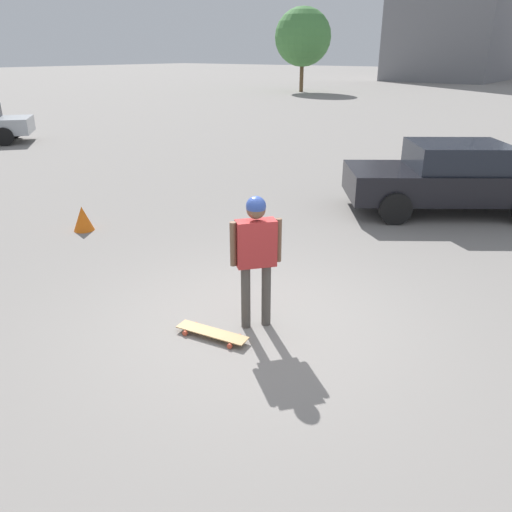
% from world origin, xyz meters
% --- Properties ---
extents(ground_plane, '(220.00, 220.00, 0.00)m').
position_xyz_m(ground_plane, '(0.00, 0.00, 0.00)').
color(ground_plane, gray).
extents(person, '(0.45, 0.50, 1.65)m').
position_xyz_m(person, '(0.00, 0.00, 1.04)').
color(person, '#4C4742').
rests_on(person, ground_plane).
extents(skateboard, '(0.93, 0.37, 0.07)m').
position_xyz_m(skateboard, '(-0.25, -0.54, 0.06)').
color(skateboard, tan).
rests_on(skateboard, ground_plane).
extents(car_parked_near, '(4.41, 3.88, 1.44)m').
position_xyz_m(car_parked_near, '(0.35, 6.26, 0.74)').
color(car_parked_near, black).
rests_on(car_parked_near, ground_plane).
extents(tree_distant, '(4.59, 4.59, 6.56)m').
position_xyz_m(tree_distant, '(-20.44, 33.42, 4.26)').
color(tree_distant, brown).
rests_on(tree_distant, ground_plane).
extents(traffic_cone, '(0.38, 0.38, 0.47)m').
position_xyz_m(traffic_cone, '(-4.75, 0.87, 0.23)').
color(traffic_cone, orange).
rests_on(traffic_cone, ground_plane).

